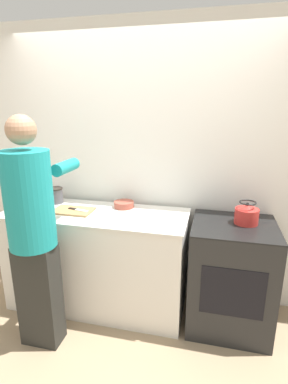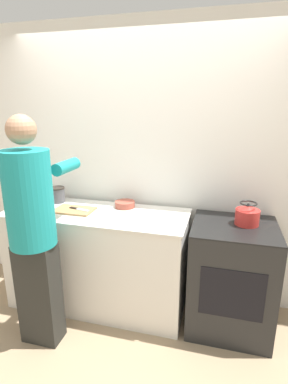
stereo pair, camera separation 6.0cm
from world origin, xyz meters
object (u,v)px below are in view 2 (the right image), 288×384
at_px(person, 33,228).
at_px(bowl_prep, 125,204).
at_px(oven, 231,277).
at_px(cutting_board, 74,210).
at_px(canister_jar, 57,195).
at_px(knife, 79,209).
at_px(kettle, 247,215).

distance_m(person, bowl_prep, 0.88).
xyz_separation_m(oven, bowl_prep, (-1.00, 0.19, 0.50)).
bearing_deg(oven, bowl_prep, 169.17).
bearing_deg(oven, cutting_board, -178.77).
bearing_deg(bowl_prep, person, -122.25).
bearing_deg(oven, canister_jar, 174.41).
bearing_deg(person, cutting_board, 83.73).
height_order(knife, kettle, kettle).
bearing_deg(knife, canister_jar, 162.39).
xyz_separation_m(oven, canister_jar, (-1.69, 0.16, 0.55)).
height_order(person, cutting_board, person).
distance_m(bowl_prep, canister_jar, 0.69).
relative_size(oven, bowl_prep, 5.00).
bearing_deg(bowl_prep, oven, -10.83).
bearing_deg(cutting_board, oven, 1.23).
distance_m(oven, knife, 1.45).
xyz_separation_m(person, kettle, (1.55, 0.61, 0.03)).
height_order(cutting_board, bowl_prep, bowl_prep).
relative_size(person, kettle, 9.47).
bearing_deg(person, canister_jar, 107.00).
xyz_separation_m(oven, cutting_board, (-1.41, -0.03, 0.48)).
relative_size(bowl_prep, canister_jar, 1.23).
distance_m(person, kettle, 1.67).
xyz_separation_m(kettle, bowl_prep, (-1.08, 0.14, -0.05)).
bearing_deg(bowl_prep, knife, -149.83).
bearing_deg(oven, knife, -178.98).
relative_size(cutting_board, kettle, 1.86).
bearing_deg(kettle, oven, -149.42).
bearing_deg(knife, kettle, 15.89).
height_order(oven, person, person).
xyz_separation_m(oven, person, (-1.47, -0.55, 0.51)).
relative_size(person, bowl_prep, 9.68).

